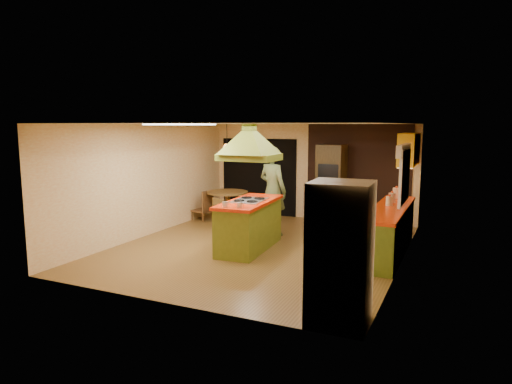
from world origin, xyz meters
The scene contains 21 objects.
ground centered at (0.00, 0.00, 0.00)m, with size 6.50×6.50×0.00m, color brown.
room_walls centered at (0.00, 0.00, 1.25)m, with size 5.50×6.50×6.50m.
ceiling_plane centered at (0.00, 0.00, 2.50)m, with size 6.50×6.50×0.00m, color silver.
brick_panel centered at (1.25, 3.23, 1.25)m, with size 2.64×0.03×2.50m, color #381E14.
nook_opening centered at (-1.50, 3.23, 1.05)m, with size 2.20×0.03×2.10m, color black.
right_counter centered at (2.45, 0.60, 0.46)m, with size 0.62×3.05×0.92m.
upper_cabinets centered at (2.57, 2.20, 1.95)m, with size 0.34×1.40×0.70m, color yellow.
window_right centered at (2.70, 0.40, 1.77)m, with size 0.12×1.35×1.06m.
fluor_panel centered at (-1.10, -1.20, 2.48)m, with size 1.20×0.60×0.03m, color white.
kitchen_island centered at (-0.16, -0.19, 0.50)m, with size 0.92×2.02×1.00m.
range_hood centered at (-0.16, -0.19, 2.25)m, with size 1.12×0.81×0.80m.
man centered at (-0.21, 1.15, 1.01)m, with size 0.73×0.48×2.01m, color #454F2A.
refrigerator centered at (2.36, -2.88, 0.90)m, with size 0.74×0.70×1.80m, color white.
wall_oven centered at (0.64, 2.95, 0.99)m, with size 0.69×0.63×1.99m.
dining_table centered at (-1.79, 1.93, 0.56)m, with size 1.06×1.06×0.79m.
chair_left centered at (-2.49, 1.83, 0.40)m, with size 0.44×0.44×0.79m, color brown, non-canonical shape.
chair_near centered at (-1.54, 1.28, 0.37)m, with size 0.41×0.41×0.74m, color brown, non-canonical shape.
pendant_lamp centered at (-1.79, 1.93, 1.90)m, with size 0.31×0.31×0.20m, color #FF9E3F.
canister_large centered at (2.40, 1.74, 1.03)m, with size 0.15×0.15×0.22m, color #F9EAC8.
canister_medium centered at (2.40, 1.14, 1.02)m, with size 0.14×0.14×0.20m, color beige.
canister_small centered at (2.40, 0.78, 1.01)m, with size 0.13×0.13×0.18m, color #FFF5CD.
Camera 1 is at (3.68, -8.27, 2.48)m, focal length 32.00 mm.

